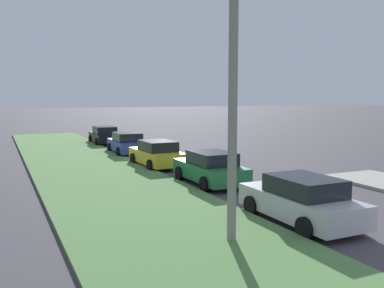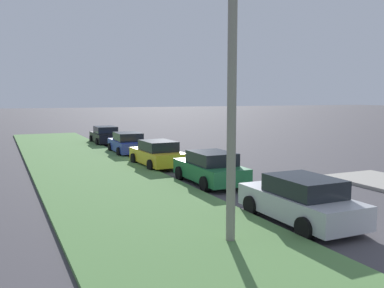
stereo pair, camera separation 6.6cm
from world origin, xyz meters
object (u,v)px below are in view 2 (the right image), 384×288
parked_car_green (210,168)px  streetlight (245,77)px  parked_car_yellow (157,154)px  parked_car_silver (300,200)px  parked_car_blue (127,143)px  parked_car_black (105,135)px

parked_car_green → streetlight: streetlight is taller
parked_car_yellow → streetlight: 13.34m
parked_car_silver → parked_car_green: 6.40m
parked_car_blue → parked_car_green: bearing=-175.6°
parked_car_blue → parked_car_silver: bearing=-177.1°
parked_car_green → parked_car_black: same height
parked_car_silver → parked_car_green: (6.40, -0.17, 0.00)m
parked_car_yellow → parked_car_black: bearing=-2.0°
parked_car_yellow → parked_car_black: same height
parked_car_green → streetlight: bearing=159.9°
parked_car_blue → parked_car_black: size_ratio=1.00×
parked_car_yellow → parked_car_silver: bearing=179.9°
parked_car_green → parked_car_yellow: same height
parked_car_blue → parked_car_black: (6.66, -0.03, 0.00)m
parked_car_green → parked_car_blue: (11.34, 0.53, 0.00)m
parked_car_silver → parked_car_blue: 17.74m
parked_car_green → streetlight: 8.54m
parked_car_green → parked_car_yellow: (5.42, 0.53, 0.00)m
parked_car_green → parked_car_blue: 11.35m
parked_car_blue → parked_car_yellow: bearing=-178.3°
parked_car_green → parked_car_black: bearing=2.2°
parked_car_yellow → parked_car_blue: (5.92, 0.00, 0.00)m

